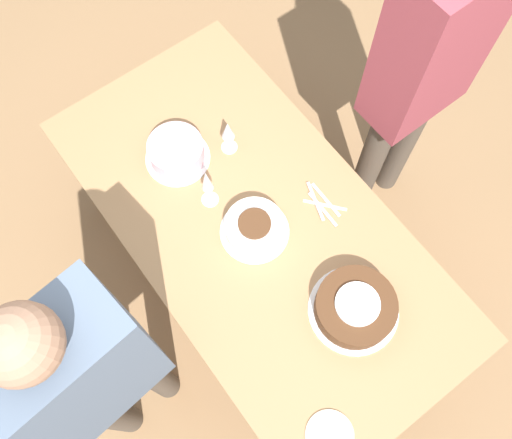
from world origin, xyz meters
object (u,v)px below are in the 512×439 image
object	(u,v)px
wine_glass_near	(207,182)
wine_glass_far	(228,132)
person_watching	(93,376)
person_cutting	(425,67)
cake_back_decorated	(176,152)
cake_front_chocolate	(355,307)
cake_center_white	(255,228)

from	to	relation	value
wine_glass_near	wine_glass_far	world-z (taller)	wine_glass_near
wine_glass_near	person_watching	size ratio (longest dim) A/B	0.14
person_cutting	wine_glass_near	bearing A→B (deg)	-11.48
cake_back_decorated	cake_front_chocolate	bearing A→B (deg)	-169.83
person_cutting	person_watching	size ratio (longest dim) A/B	1.06
cake_back_decorated	wine_glass_far	distance (m)	0.22
wine_glass_near	wine_glass_far	size ratio (longest dim) A/B	1.28
cake_center_white	person_cutting	world-z (taller)	person_cutting
cake_front_chocolate	person_watching	xyz separation A→B (m)	(0.29, 0.82, 0.20)
person_watching	person_cutting	bearing A→B (deg)	1.40
cake_center_white	cake_back_decorated	distance (m)	0.44
cake_front_chocolate	cake_back_decorated	bearing A→B (deg)	10.17
wine_glass_far	person_cutting	xyz separation A→B (m)	(-0.30, -0.67, 0.19)
wine_glass_far	cake_center_white	bearing A→B (deg)	158.88
cake_back_decorated	wine_glass_far	world-z (taller)	wine_glass_far
cake_front_chocolate	person_cutting	size ratio (longest dim) A/B	0.19
person_watching	cake_back_decorated	bearing A→B (deg)	35.34
wine_glass_near	person_watching	world-z (taller)	person_watching
cake_back_decorated	person_watching	xyz separation A→B (m)	(-0.59, 0.67, 0.20)
cake_center_white	wine_glass_near	bearing A→B (deg)	15.71
wine_glass_far	person_cutting	size ratio (longest dim) A/B	0.10
cake_back_decorated	person_cutting	distance (m)	0.98
cake_center_white	person_cutting	distance (m)	0.85
cake_center_white	cake_front_chocolate	size ratio (longest dim) A/B	0.81
cake_back_decorated	wine_glass_far	size ratio (longest dim) A/B	1.43
cake_center_white	wine_glass_far	bearing A→B (deg)	-21.12
cake_front_chocolate	cake_back_decorated	size ratio (longest dim) A/B	1.26
wine_glass_near	person_cutting	world-z (taller)	person_cutting
cake_front_chocolate	person_cutting	world-z (taller)	person_cutting
cake_back_decorated	person_cutting	size ratio (longest dim) A/B	0.15
wine_glass_near	person_cutting	bearing A→B (deg)	-100.67
wine_glass_far	person_watching	world-z (taller)	person_watching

